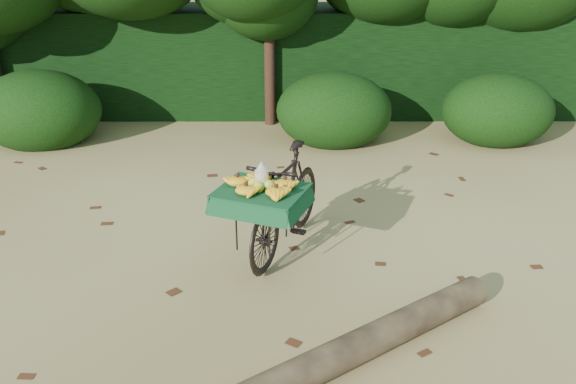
{
  "coord_description": "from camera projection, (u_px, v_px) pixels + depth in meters",
  "views": [
    {
      "loc": [
        0.78,
        -4.72,
        3.04
      ],
      "look_at": [
        0.79,
        0.44,
        0.81
      ],
      "focal_mm": 38.0,
      "sensor_mm": 36.0,
      "label": 1
    }
  ],
  "objects": [
    {
      "name": "leaf_litter",
      "position": [
        210.0,
        258.0,
        6.13
      ],
      "size": [
        7.0,
        7.3,
        0.01
      ],
      "primitive_type": null,
      "color": "#482513",
      "rests_on": "ground"
    },
    {
      "name": "bush_clumps",
      "position": [
        269.0,
        114.0,
        9.31
      ],
      "size": [
        8.8,
        1.7,
        0.9
      ],
      "primitive_type": null,
      "color": "black",
      "rests_on": "ground"
    },
    {
      "name": "vendor_bicycle",
      "position": [
        285.0,
        200.0,
        6.1
      ],
      "size": [
        1.25,
        1.91,
        1.07
      ],
      "rotation": [
        0.0,
        0.0,
        -0.38
      ],
      "color": "black",
      "rests_on": "ground"
    },
    {
      "name": "hedge_backdrop",
      "position": [
        243.0,
        59.0,
        10.96
      ],
      "size": [
        26.0,
        1.8,
        1.8
      ],
      "primitive_type": "cube",
      "color": "black",
      "rests_on": "ground"
    },
    {
      "name": "fallen_log",
      "position": [
        317.0,
        367.0,
        4.41
      ],
      "size": [
        3.03,
        2.25,
        0.26
      ],
      "primitive_type": "cylinder",
      "rotation": [
        1.57,
        0.0,
        -0.96
      ],
      "color": "brown",
      "rests_on": "ground"
    },
    {
      "name": "tree_row",
      "position": [
        198.0,
        0.0,
        9.79
      ],
      "size": [
        14.5,
        2.0,
        4.0
      ],
      "primitive_type": null,
      "color": "black",
      "rests_on": "ground"
    },
    {
      "name": "ground",
      "position": [
        201.0,
        293.0,
        5.54
      ],
      "size": [
        80.0,
        80.0,
        0.0
      ],
      "primitive_type": "plane",
      "color": "tan",
      "rests_on": "ground"
    }
  ]
}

